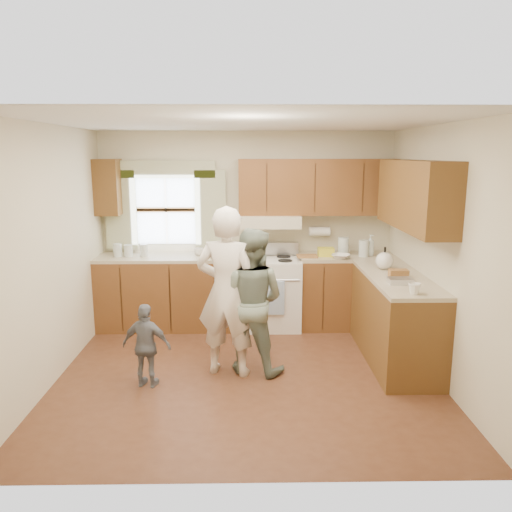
{
  "coord_description": "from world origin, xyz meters",
  "views": [
    {
      "loc": [
        0.01,
        -4.78,
        2.22
      ],
      "look_at": [
        0.1,
        0.4,
        1.15
      ],
      "focal_mm": 35.0,
      "sensor_mm": 36.0,
      "label": 1
    }
  ],
  "objects_px": {
    "stove": "(270,292)",
    "child": "(147,346)",
    "woman_left": "(227,292)",
    "woman_right": "(251,301)"
  },
  "relations": [
    {
      "from": "stove",
      "to": "child",
      "type": "relative_size",
      "value": 1.3
    },
    {
      "from": "stove",
      "to": "woman_right",
      "type": "distance_m",
      "value": 1.39
    },
    {
      "from": "stove",
      "to": "child",
      "type": "bearing_deg",
      "value": -126.49
    },
    {
      "from": "child",
      "to": "woman_left",
      "type": "bearing_deg",
      "value": -146.94
    },
    {
      "from": "child",
      "to": "stove",
      "type": "bearing_deg",
      "value": -114.21
    },
    {
      "from": "woman_left",
      "to": "woman_right",
      "type": "height_order",
      "value": "woman_left"
    },
    {
      "from": "woman_right",
      "to": "child",
      "type": "bearing_deg",
      "value": 40.99
    },
    {
      "from": "woman_left",
      "to": "woman_right",
      "type": "bearing_deg",
      "value": -150.06
    },
    {
      "from": "stove",
      "to": "woman_left",
      "type": "relative_size",
      "value": 0.62
    },
    {
      "from": "stove",
      "to": "child",
      "type": "height_order",
      "value": "stove"
    }
  ]
}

